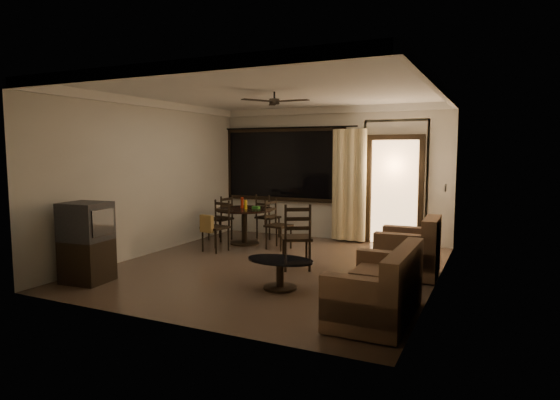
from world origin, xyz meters
The scene contains 12 objects.
ground centered at (0.00, 0.00, 0.00)m, with size 5.50×5.50×0.00m, color #7F6651.
room_shell centered at (0.59, 1.77, 1.83)m, with size 5.50×6.70×5.50m.
dining_table centered at (-1.38, 1.44, 0.57)m, with size 1.15×1.15×0.94m.
dining_chair_west centered at (-2.04, 1.58, 0.28)m, with size 0.49×0.49×0.95m.
dining_chair_east centered at (-0.56, 1.30, 0.28)m, with size 0.49×0.49×0.95m.
dining_chair_south centered at (-1.53, 0.60, 0.31)m, with size 0.49×0.53×0.95m.
dining_chair_north centered at (-1.24, 2.22, 0.28)m, with size 0.49×0.49×0.95m.
tv_cabinet centered at (-2.05, -1.94, 0.58)m, with size 0.66×0.60×1.15m.
sofa centered at (2.11, -1.62, 0.32)m, with size 0.80×1.50×0.80m.
armchair centered at (2.11, 0.39, 0.36)m, with size 0.90×0.90×0.88m.
coffee_table centered at (0.60, -1.06, 0.28)m, with size 0.94×0.57×0.41m.
side_chair centered at (0.38, 0.02, 0.31)m, with size 0.64×0.64×1.06m.
Camera 1 is at (3.26, -6.70, 1.88)m, focal length 30.00 mm.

